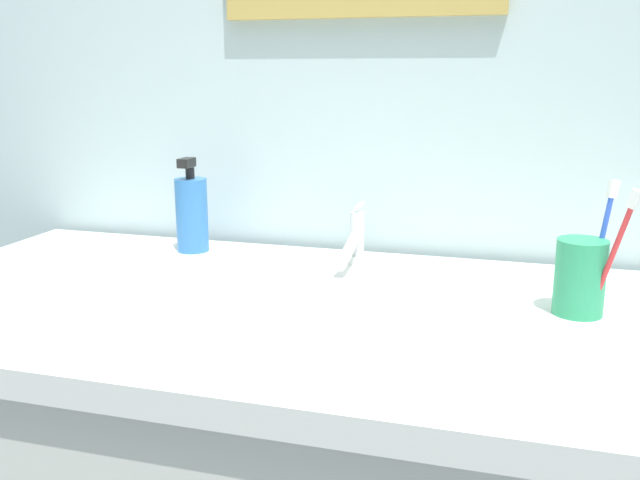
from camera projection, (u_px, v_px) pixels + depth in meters
The scene contains 7 objects.
tiled_wall_back at pixel (364, 80), 1.24m from camera, with size 2.48×0.04×2.40m, color silver.
sink_basin at pixel (314, 333), 0.97m from camera, with size 0.50×0.50×0.11m.
faucet at pixel (354, 241), 1.17m from camera, with size 0.02×0.16×0.10m.
toothbrush_cup at pixel (580, 277), 0.93m from camera, with size 0.07×0.07×0.10m, color #2D9966.
toothbrush_blue at pixel (602, 236), 0.93m from camera, with size 0.03×0.02×0.18m.
toothbrush_red at pixel (616, 246), 0.88m from camera, with size 0.05×0.04×0.17m.
soap_dispenser at pixel (192, 213), 1.26m from camera, with size 0.06×0.06×0.17m.
Camera 1 is at (0.28, -0.89, 1.22)m, focal length 39.21 mm.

